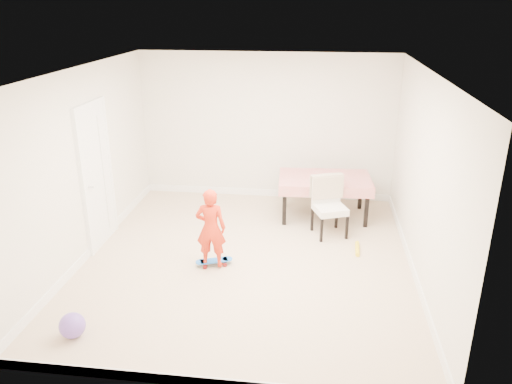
# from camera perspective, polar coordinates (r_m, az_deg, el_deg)

# --- Properties ---
(ground) EXTENTS (5.00, 5.00, 0.00)m
(ground) POSITION_cam_1_polar(r_m,az_deg,el_deg) (7.05, -1.02, -7.77)
(ground) COLOR #C8AC8B
(ground) RESTS_ON ground
(ceiling) EXTENTS (4.50, 5.00, 0.04)m
(ceiling) POSITION_cam_1_polar(r_m,az_deg,el_deg) (6.24, -1.18, 13.49)
(ceiling) COLOR white
(ceiling) RESTS_ON wall_back
(wall_back) EXTENTS (4.50, 0.04, 2.60)m
(wall_back) POSITION_cam_1_polar(r_m,az_deg,el_deg) (8.89, 1.22, 7.39)
(wall_back) COLOR silver
(wall_back) RESTS_ON ground
(wall_front) EXTENTS (4.50, 0.04, 2.60)m
(wall_front) POSITION_cam_1_polar(r_m,az_deg,el_deg) (4.29, -5.91, -8.35)
(wall_front) COLOR silver
(wall_front) RESTS_ON ground
(wall_left) EXTENTS (0.04, 5.00, 2.60)m
(wall_left) POSITION_cam_1_polar(r_m,az_deg,el_deg) (7.19, -19.00, 2.88)
(wall_left) COLOR silver
(wall_left) RESTS_ON ground
(wall_right) EXTENTS (0.04, 5.00, 2.60)m
(wall_right) POSITION_cam_1_polar(r_m,az_deg,el_deg) (6.60, 18.44, 1.38)
(wall_right) COLOR silver
(wall_right) RESTS_ON ground
(door) EXTENTS (0.11, 0.94, 2.11)m
(door) POSITION_cam_1_polar(r_m,az_deg,el_deg) (7.52, -17.74, 1.61)
(door) COLOR white
(door) RESTS_ON ground
(baseboard_back) EXTENTS (4.50, 0.02, 0.12)m
(baseboard_back) POSITION_cam_1_polar(r_m,az_deg,el_deg) (9.27, 1.17, -0.06)
(baseboard_back) COLOR white
(baseboard_back) RESTS_ON ground
(baseboard_front) EXTENTS (4.50, 0.02, 0.12)m
(baseboard_front) POSITION_cam_1_polar(r_m,az_deg,el_deg) (5.01, -5.38, -20.86)
(baseboard_front) COLOR white
(baseboard_front) RESTS_ON ground
(baseboard_left) EXTENTS (0.02, 5.00, 0.12)m
(baseboard_left) POSITION_cam_1_polar(r_m,az_deg,el_deg) (7.64, -17.98, -5.98)
(baseboard_left) COLOR white
(baseboard_left) RESTS_ON ground
(baseboard_right) EXTENTS (0.02, 5.00, 0.12)m
(baseboard_right) POSITION_cam_1_polar(r_m,az_deg,el_deg) (7.09, 17.38, -8.09)
(baseboard_right) COLOR white
(baseboard_right) RESTS_ON ground
(dining_table) EXTENTS (1.54, 1.02, 0.69)m
(dining_table) POSITION_cam_1_polar(r_m,az_deg,el_deg) (8.37, 7.77, -0.56)
(dining_table) COLOR #B81409
(dining_table) RESTS_ON ground
(dining_chair) EXTENTS (0.68, 0.73, 0.92)m
(dining_chair) POSITION_cam_1_polar(r_m,az_deg,el_deg) (7.67, 8.47, -1.71)
(dining_chair) COLOR beige
(dining_chair) RESTS_ON ground
(skateboard) EXTENTS (0.54, 0.36, 0.08)m
(skateboard) POSITION_cam_1_polar(r_m,az_deg,el_deg) (6.93, -4.81, -8.03)
(skateboard) COLOR blue
(skateboard) RESTS_ON ground
(child) EXTENTS (0.41, 0.28, 1.10)m
(child) POSITION_cam_1_polar(r_m,az_deg,el_deg) (6.65, -5.18, -4.41)
(child) COLOR red
(child) RESTS_ON ground
(balloon) EXTENTS (0.28, 0.28, 0.28)m
(balloon) POSITION_cam_1_polar(r_m,az_deg,el_deg) (5.88, -20.26, -14.12)
(balloon) COLOR #704DBA
(balloon) RESTS_ON ground
(foam_toy) EXTENTS (0.08, 0.40, 0.06)m
(foam_toy) POSITION_cam_1_polar(r_m,az_deg,el_deg) (7.43, 11.51, -6.37)
(foam_toy) COLOR yellow
(foam_toy) RESTS_ON ground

